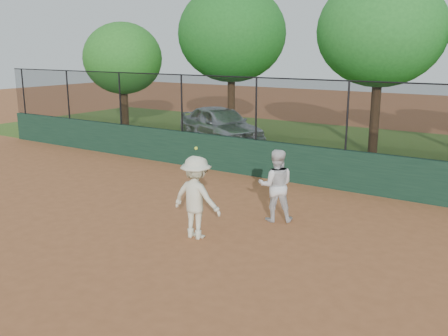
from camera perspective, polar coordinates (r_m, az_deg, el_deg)
The scene contains 10 objects.
ground at distance 11.45m, azimuth -9.55°, elevation -7.48°, with size 80.00×80.00×0.00m, color #A45D35.
back_wall at distance 15.99m, azimuth 5.16°, elevation 0.93°, with size 26.00×0.20×1.20m, color #1A3A28.
grass_strip at distance 21.47m, azimuth 12.81°, elevation 2.27°, with size 36.00×12.00×0.01m, color #35561B.
parked_car at distance 21.69m, azimuth -0.41°, elevation 4.94°, with size 1.97×4.89×1.66m, color silver.
player_second at distance 11.99m, azimuth 5.95°, elevation -1.99°, with size 0.85×0.66×1.75m, color silver.
player_main at distance 10.87m, azimuth -3.18°, elevation -3.38°, with size 1.19×0.70×2.12m.
fence_assembly at distance 15.72m, azimuth 5.19°, elevation 6.77°, with size 26.00×0.06×2.00m.
tree_0 at distance 25.67m, azimuth -11.51°, elevation 12.16°, with size 4.06×3.69×5.34m.
tree_1 at distance 23.67m, azimuth 0.86°, elevation 15.09°, with size 5.11×4.65×6.93m.
tree_2 at distance 20.14m, azimuth 17.48°, elevation 14.68°, with size 4.84×4.40×6.79m.
Camera 1 is at (7.40, -7.74, 4.07)m, focal length 40.00 mm.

